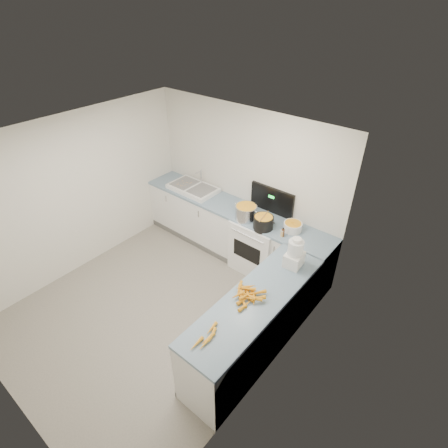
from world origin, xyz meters
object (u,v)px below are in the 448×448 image
Objects in this scene: extract_bottle at (283,233)px; food_processor at (295,254)px; stove at (259,243)px; spice_jar at (282,234)px; sink at (193,188)px; mixing_bowl at (293,227)px; steel_pot at (246,213)px; black_pot at (263,223)px.

food_processor reaches higher than extract_bottle.
stove is 0.73m from spice_jar.
sink is 7.00× the size of extract_bottle.
mixing_bowl is at bearing 82.02° from extract_bottle.
spice_jar is at bearing -5.43° from sink.
sink reaches higher than steel_pot.
sink is at bearing 179.38° from stove.
sink is (-1.45, 0.02, 0.50)m from stove.
stove is 0.60m from black_pot.
black_pot is 1.10× the size of mixing_bowl.
mixing_bowl is at bearing 30.98° from black_pot.
black_pot is 3.19× the size of spice_jar.
stove is 5.00× the size of mixing_bowl.
food_processor reaches higher than spice_jar.
sink is 2.03× the size of food_processor.
steel_pot is 0.69m from extract_bottle.
steel_pot reaches higher than spice_jar.
black_pot is at bearing -6.50° from sink.
food_processor reaches higher than sink.
mixing_bowl reaches higher than spice_jar.
sink is at bearing 174.57° from spice_jar.
extract_bottle is at bearing -18.67° from stove.
spice_jar is (0.49, -0.17, 0.51)m from stove.
sink is 2.47m from food_processor.
steel_pot is 0.79× the size of food_processor.
stove reaches higher than sink.
food_processor is (0.44, -0.44, 0.14)m from spice_jar.
mixing_bowl is (0.37, 0.22, -0.02)m from black_pot.
steel_pot reaches higher than mixing_bowl.
sink reaches higher than spice_jar.
food_processor is (0.41, -0.67, 0.12)m from mixing_bowl.
extract_bottle is (0.69, -0.04, -0.04)m from steel_pot.
food_processor is at bearing -45.19° from spice_jar.
black_pot reaches higher than extract_bottle.
spice_jar is at bearing -3.21° from steel_pot.
stove is at bearing 146.65° from food_processor.
sink reaches higher than extract_bottle.
steel_pot is 0.74m from mixing_bowl.
mixing_bowl is (0.72, 0.19, -0.04)m from steel_pot.
black_pot is (0.16, -0.17, 0.55)m from stove.
mixing_bowl is 0.23m from spice_jar.
black_pot is at bearing -6.05° from steel_pot.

